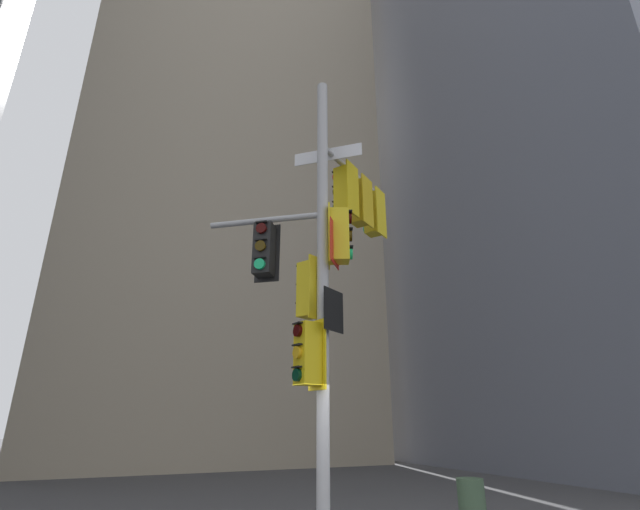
% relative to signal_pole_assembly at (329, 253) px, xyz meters
% --- Properties ---
extents(building_tower_right, '(17.97, 17.97, 35.75)m').
position_rel_signal_pole_assembly_xyz_m(building_tower_right, '(19.55, 7.81, 12.93)').
color(building_tower_right, slate).
rests_on(building_tower_right, ground).
extents(building_mid_block, '(16.06, 16.06, 46.14)m').
position_rel_signal_pole_assembly_xyz_m(building_mid_block, '(1.36, 20.94, 18.13)').
color(building_mid_block, tan).
rests_on(building_mid_block, ground).
extents(signal_pole_assembly, '(3.96, 1.87, 8.50)m').
position_rel_signal_pole_assembly_xyz_m(signal_pole_assembly, '(0.00, 0.00, 0.00)').
color(signal_pole_assembly, '#B2B2B5').
rests_on(signal_pole_assembly, ground).
extents(trash_bin, '(0.50, 0.50, 0.94)m').
position_rel_signal_pole_assembly_xyz_m(trash_bin, '(2.96, 0.18, -4.47)').
color(trash_bin, '#3F593F').
rests_on(trash_bin, ground).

